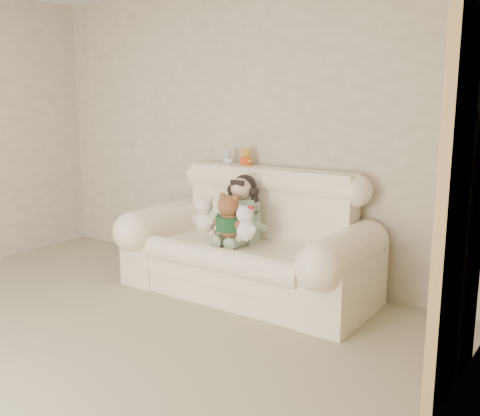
% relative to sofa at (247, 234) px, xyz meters
% --- Properties ---
extents(floor, '(5.00, 5.00, 0.00)m').
position_rel_sofa_xyz_m(floor, '(-0.42, -2.00, -0.52)').
color(floor, tan).
rests_on(floor, ground).
extents(wall_back, '(4.50, 0.00, 4.50)m').
position_rel_sofa_xyz_m(wall_back, '(-0.42, 0.50, 0.78)').
color(wall_back, beige).
rests_on(wall_back, ground).
extents(wall_right, '(0.00, 5.00, 5.00)m').
position_rel_sofa_xyz_m(wall_right, '(1.83, -2.00, 0.78)').
color(wall_right, beige).
rests_on(wall_right, ground).
extents(sofa, '(2.10, 0.95, 1.03)m').
position_rel_sofa_xyz_m(sofa, '(0.00, 0.00, 0.00)').
color(sofa, '#FFF5CD').
rests_on(sofa, floor).
extents(door_panel, '(0.06, 0.90, 2.10)m').
position_rel_sofa_xyz_m(door_panel, '(1.80, -0.60, 0.54)').
color(door_panel, '#B1884C').
rests_on(door_panel, floor).
extents(seated_child, '(0.35, 0.43, 0.58)m').
position_rel_sofa_xyz_m(seated_child, '(-0.10, 0.08, 0.19)').
color(seated_child, '#266C2E').
rests_on(seated_child, sofa).
extents(brown_teddy, '(0.33, 0.29, 0.43)m').
position_rel_sofa_xyz_m(brown_teddy, '(-0.08, -0.14, 0.20)').
color(brown_teddy, brown).
rests_on(brown_teddy, sofa).
extents(white_cat, '(0.27, 0.24, 0.35)m').
position_rel_sofa_xyz_m(white_cat, '(0.07, -0.13, 0.16)').
color(white_cat, white).
rests_on(white_cat, sofa).
extents(cream_teddy, '(0.27, 0.22, 0.37)m').
position_rel_sofa_xyz_m(cream_teddy, '(-0.36, -0.10, 0.17)').
color(cream_teddy, white).
rests_on(cream_teddy, sofa).
extents(yellow_mini_bear, '(0.15, 0.12, 0.21)m').
position_rel_sofa_xyz_m(yellow_mini_bear, '(-0.26, 0.38, 0.60)').
color(yellow_mini_bear, gold).
rests_on(yellow_mini_bear, sofa).
extents(grey_mini_plush, '(0.14, 0.12, 0.18)m').
position_rel_sofa_xyz_m(grey_mini_plush, '(-0.45, 0.35, 0.59)').
color(grey_mini_plush, silver).
rests_on(grey_mini_plush, sofa).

